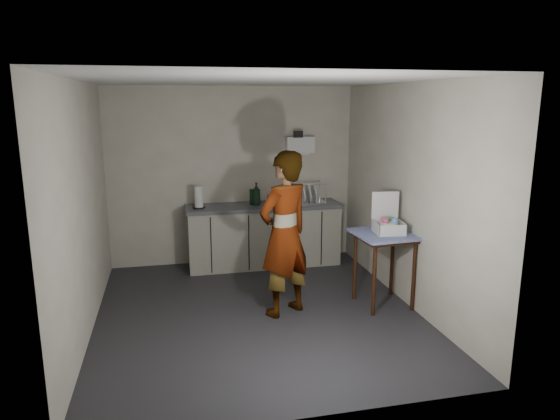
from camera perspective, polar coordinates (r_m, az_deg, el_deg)
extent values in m
plane|color=#242428|center=(5.87, -2.54, -11.66)|extent=(4.00, 4.00, 0.00)
cube|color=#BCB6A4|center=(7.41, -5.39, 3.88)|extent=(3.60, 0.02, 2.60)
cube|color=#BCB6A4|center=(6.04, 14.30, 1.60)|extent=(0.02, 4.00, 2.60)
cube|color=#BCB6A4|center=(5.46, -21.51, -0.02)|extent=(0.02, 4.00, 2.60)
cube|color=white|center=(5.36, -2.81, 14.56)|extent=(3.60, 4.00, 0.01)
cube|color=black|center=(7.48, -1.85, -5.92)|extent=(2.20, 0.52, 0.08)
cube|color=#A9A796|center=(7.37, -1.87, -3.04)|extent=(2.20, 0.58, 0.86)
cube|color=#51555C|center=(7.26, -1.89, 0.42)|extent=(2.24, 0.62, 0.05)
cube|color=black|center=(6.99, -7.88, -4.02)|extent=(0.02, 0.01, 0.80)
cube|color=black|center=(7.05, -3.58, -3.78)|extent=(0.02, 0.01, 0.80)
cube|color=black|center=(7.15, 0.70, -3.52)|extent=(0.01, 0.01, 0.80)
cube|color=black|center=(7.29, 4.76, -3.25)|extent=(0.02, 0.01, 0.80)
cube|color=white|center=(7.48, 2.29, 7.48)|extent=(0.42, 0.16, 0.24)
cube|color=white|center=(7.54, 2.18, 6.45)|extent=(0.30, 0.06, 0.04)
cube|color=black|center=(7.37, 2.10, 8.65)|extent=(0.14, 0.02, 0.10)
cylinder|color=#3A190D|center=(5.75, 10.70, -8.01)|extent=(0.04, 0.04, 0.82)
cylinder|color=#3A190D|center=(5.99, 15.03, -7.39)|extent=(0.04, 0.04, 0.82)
cylinder|color=#3A190D|center=(6.17, 8.56, -6.48)|extent=(0.04, 0.04, 0.82)
cylinder|color=#3A190D|center=(6.40, 12.68, -5.98)|extent=(0.04, 0.04, 0.82)
cube|color=#3A190D|center=(5.94, 11.92, -3.04)|extent=(0.64, 0.64, 0.04)
cube|color=#192F9B|center=(5.94, 11.94, -2.72)|extent=(0.73, 0.73, 0.03)
imported|color=#B2A593|center=(5.56, 0.51, -2.79)|extent=(0.82, 0.73, 1.87)
imported|color=black|center=(7.21, -2.72, 1.85)|extent=(0.13, 0.14, 0.33)
cylinder|color=#B51612|center=(7.29, -1.19, 1.19)|extent=(0.07, 0.07, 0.13)
cylinder|color=black|center=(7.24, -3.23, 1.50)|extent=(0.07, 0.07, 0.23)
cylinder|color=black|center=(7.11, -9.24, 0.29)|extent=(0.18, 0.18, 0.02)
cylinder|color=white|center=(7.08, -9.28, 1.53)|extent=(0.12, 0.12, 0.30)
cube|color=white|center=(7.40, 3.41, 0.93)|extent=(0.44, 0.33, 0.02)
cylinder|color=white|center=(7.19, 2.22, 1.84)|extent=(0.01, 0.01, 0.29)
cylinder|color=white|center=(7.30, 5.23, 1.96)|extent=(0.01, 0.01, 0.29)
cylinder|color=white|center=(7.46, 1.65, 2.24)|extent=(0.01, 0.01, 0.29)
cylinder|color=white|center=(7.57, 4.57, 2.35)|extent=(0.01, 0.01, 0.29)
cylinder|color=white|center=(7.35, 2.60, 1.90)|extent=(0.06, 0.24, 0.24)
cylinder|color=white|center=(7.37, 3.26, 1.93)|extent=(0.06, 0.24, 0.24)
cylinder|color=white|center=(7.40, 3.91, 1.96)|extent=(0.06, 0.24, 0.24)
cube|color=white|center=(5.94, 12.30, -2.51)|extent=(0.36, 0.36, 0.01)
cube|color=white|center=(5.78, 12.81, -2.27)|extent=(0.32, 0.05, 0.12)
cube|color=white|center=(6.07, 11.86, -1.53)|extent=(0.32, 0.05, 0.12)
cube|color=white|center=(5.87, 10.87, -1.94)|extent=(0.05, 0.32, 0.12)
cube|color=white|center=(5.97, 13.76, -1.84)|extent=(0.05, 0.32, 0.12)
cube|color=white|center=(6.03, 11.93, 0.54)|extent=(0.32, 0.05, 0.32)
cylinder|color=white|center=(5.92, 12.32, -1.89)|extent=(0.22, 0.22, 0.12)
sphere|color=#E4548C|center=(5.85, 11.97, -1.23)|extent=(0.07, 0.07, 0.07)
sphere|color=#5DADFF|center=(5.88, 12.99, -1.21)|extent=(0.07, 0.07, 0.07)
sphere|color=#52C855|center=(5.95, 12.20, -1.01)|extent=(0.07, 0.07, 0.07)
sphere|color=#E4548C|center=(5.93, 11.77, -1.03)|extent=(0.07, 0.07, 0.07)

